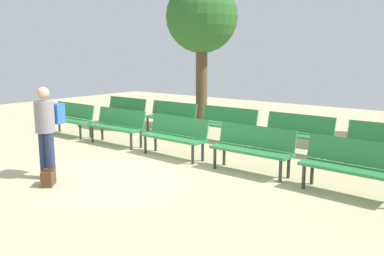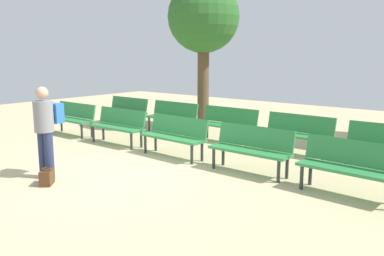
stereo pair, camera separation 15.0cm
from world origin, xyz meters
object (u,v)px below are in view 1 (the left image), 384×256
Objects in this scene: bench_r0_c2 at (175,134)px; tree_0 at (202,19)px; bench_r0_c0 at (71,117)px; bench_r1_c3 at (297,131)px; bench_r1_c1 at (171,115)px; bench_r1_c0 at (124,110)px; bench_r0_c4 at (353,164)px; bench_r1_c2 at (227,122)px; bench_r0_c3 at (253,146)px; visitor_with_backpack at (47,127)px; handbag at (48,178)px; bench_r0_c1 at (118,124)px.

tree_0 is at bearing 119.99° from bench_r0_c2.
bench_r1_c3 is (5.76, 1.87, 0.00)m from bench_r0_c0.
bench_r1_c1 is (-1.82, 1.96, 0.00)m from bench_r0_c2.
bench_r0_c2 is 1.01× the size of bench_r1_c0.
bench_r0_c4 is at bearing -30.96° from tree_0.
bench_r1_c1 is 1.88m from bench_r1_c2.
bench_r0_c3 is 2.70m from bench_r1_c2.
tree_0 is (0.19, 1.18, 2.70)m from bench_r1_c1.
visitor_with_backpack is (3.02, -2.63, 0.43)m from bench_r0_c0.
bench_r1_c3 is 4.66m from tree_0.
bench_r0_c3 is at bearing -17.83° from bench_r1_c0.
bench_r1_c1 is at bearing 162.28° from bench_r0_c4.
handbag is at bearing 136.08° from visitor_with_backpack.
bench_r0_c3 is 4.23m from bench_r1_c1.
bench_r0_c4 reaches higher than handbag.
bench_r1_c2 is (1.95, 1.90, 0.00)m from bench_r0_c1.
visitor_with_backpack reaches higher than bench_r1_c0.
bench_r0_c2 is at bearing -1.83° from bench_r0_c1.
bench_r0_c2 is 1.00× the size of bench_r1_c3.
bench_r0_c0 is at bearing -90.33° from bench_r1_c0.
bench_r0_c4 is 4.53× the size of handbag.
bench_r1_c2 is (3.80, -0.00, 0.00)m from bench_r1_c0.
bench_r1_c1 is at bearing 135.37° from bench_r0_c2.
bench_r0_c4 is (1.86, -0.11, 0.00)m from bench_r0_c3.
tree_0 is (0.26, 3.09, 2.70)m from bench_r0_c1.
bench_r0_c2 reaches higher than handbag.
bench_r0_c2 and bench_r1_c0 have the same top height.
visitor_with_backpack is (1.05, -4.55, 0.43)m from bench_r1_c1.
bench_r1_c3 is at bearing -1.06° from bench_r1_c2.
bench_r1_c1 is at bearing 179.50° from bench_r1_c2.
bench_r0_c2 is 4.22m from bench_r1_c0.
tree_0 is at bearing 84.73° from bench_r0_c1.
bench_r0_c0 and bench_r0_c3 have the same top height.
bench_r1_c3 is at bearing 63.42° from handbag.
bench_r0_c2 is 0.38× the size of tree_0.
bench_r0_c0 and bench_r0_c1 have the same top height.
bench_r1_c2 is 4.47× the size of handbag.
bench_r1_c3 is (5.70, -0.04, 0.00)m from bench_r1_c0.
bench_r1_c1 and bench_r1_c3 have the same top height.
bench_r1_c1 is (1.97, 1.91, 0.00)m from bench_r0_c0.
bench_r0_c0 is 7.58m from bench_r0_c4.
bench_r0_c1 is 2.65m from bench_r1_c0.
bench_r0_c0 and bench_r1_c3 have the same top height.
bench_r0_c3 is at bearing -46.47° from bench_r1_c2.
bench_r0_c3 is (1.92, -0.01, 0.00)m from bench_r0_c2.
bench_r1_c3 is (-1.82, 2.03, 0.00)m from bench_r0_c4.
bench_r1_c2 is at bearing 153.63° from bench_r0_c4.
bench_r0_c2 is at bearing 81.65° from handbag.
handbag is at bearing -95.77° from bench_r1_c2.
bench_r0_c2 is 2.67m from bench_r1_c1.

